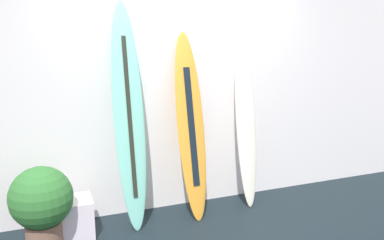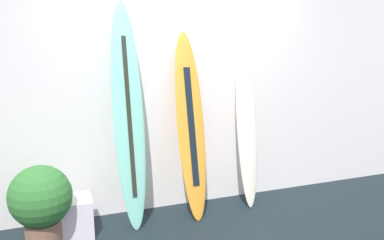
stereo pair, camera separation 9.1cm
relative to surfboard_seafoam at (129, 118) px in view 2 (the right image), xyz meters
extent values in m
cube|color=white|center=(0.60, 0.36, 0.30)|extent=(7.20, 0.20, 2.80)
ellipsoid|color=#7ACDB8|center=(0.00, 0.00, 0.01)|extent=(0.31, 0.47, 2.23)
cube|color=black|center=(0.00, -0.03, 0.02)|extent=(0.05, 0.29, 1.54)
cone|color=black|center=(0.00, -0.12, -0.91)|extent=(0.07, 0.09, 0.11)
ellipsoid|color=orange|center=(0.64, 0.00, -0.14)|extent=(0.32, 0.50, 1.93)
cube|color=black|center=(0.64, -0.02, -0.13)|extent=(0.08, 0.28, 1.19)
ellipsoid|color=white|center=(1.31, 0.05, -0.16)|extent=(0.25, 0.39, 1.89)
cone|color=black|center=(1.31, -0.04, -0.94)|extent=(0.07, 0.09, 0.11)
cube|color=white|center=(-0.57, -0.09, -0.91)|extent=(0.32, 0.32, 0.38)
cylinder|color=brown|center=(-0.86, -0.25, -0.97)|extent=(0.32, 0.32, 0.27)
sphere|color=#2F6C2E|center=(-0.86, -0.25, -0.59)|extent=(0.56, 0.56, 0.56)
camera|label=1|loc=(-0.83, -3.92, 0.91)|focal=39.09mm
camera|label=2|loc=(-0.74, -3.95, 0.91)|focal=39.09mm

